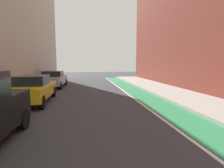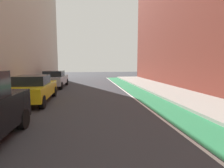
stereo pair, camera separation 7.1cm
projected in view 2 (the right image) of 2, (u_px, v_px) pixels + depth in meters
ground_plane at (94, 115)px, 7.42m from camera, size 77.06×77.06×0.00m
bike_lane_paint at (155, 102)px, 9.87m from camera, size 1.60×35.03×0.00m
lane_divider_stripe at (140, 102)px, 9.75m from camera, size 0.12×35.03×0.00m
sidewalk_right at (194, 100)px, 10.20m from camera, size 3.21×35.03×0.14m
building_facade_right at (219, 8)px, 11.86m from camera, size 2.40×31.03×11.92m
parked_sedan_yellow_cab at (34, 89)px, 9.73m from camera, size 1.89×4.37×1.53m
parked_sedan_silver at (55, 79)px, 15.96m from camera, size 2.00×4.30×1.53m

